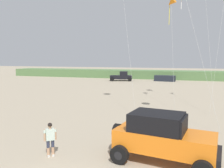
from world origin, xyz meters
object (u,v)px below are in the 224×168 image
at_px(person_watching, 50,138).
at_px(kite_white_parafoil, 171,3).
at_px(distant_pickup, 122,76).
at_px(jeep, 163,136).
at_px(distant_sedan, 165,78).

height_order(person_watching, kite_white_parafoil, kite_white_parafoil).
relative_size(distant_pickup, kite_white_parafoil, 0.46).
distance_m(distant_pickup, kite_white_parafoil, 26.99).
relative_size(jeep, person_watching, 2.99).
xyz_separation_m(distant_sedan, kite_white_parafoil, (2.53, -24.63, 9.60)).
bearing_deg(distant_pickup, kite_white_parafoil, -63.50).
xyz_separation_m(jeep, distant_sedan, (-3.27, 38.56, -0.60)).
relative_size(person_watching, distant_sedan, 0.40).
bearing_deg(person_watching, distant_pickup, 100.31).
bearing_deg(distant_pickup, jeep, -71.78).
height_order(person_watching, distant_sedan, person_watching).
bearing_deg(distant_pickup, person_watching, -79.69).
xyz_separation_m(jeep, person_watching, (-5.20, -1.04, -0.26)).
distance_m(person_watching, distant_pickup, 38.27).
bearing_deg(jeep, kite_white_parafoil, 93.02).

